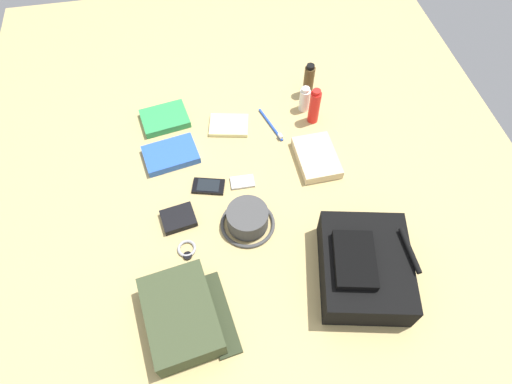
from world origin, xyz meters
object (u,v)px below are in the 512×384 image
(bucket_hat, at_px, (248,219))
(wristwatch, at_px, (187,249))
(toothpaste_tube, at_px, (305,99))
(folded_towel, at_px, (317,157))
(cell_phone, at_px, (209,186))
(media_player, at_px, (242,182))
(sunscreen_spray, at_px, (314,106))
(cologne_bottle, at_px, (309,80))
(toothbrush, at_px, (272,126))
(notepad, at_px, (229,125))
(toiletry_pouch, at_px, (183,316))
(wallet, at_px, (179,218))
(travel_guidebook, at_px, (171,155))
(paperback_novel, at_px, (165,119))
(backpack, at_px, (364,267))

(bucket_hat, distance_m, wristwatch, 0.22)
(bucket_hat, bearing_deg, toothpaste_tube, 147.09)
(folded_towel, bearing_deg, cell_phone, -83.58)
(toothpaste_tube, xyz_separation_m, media_player, (0.32, -0.30, -0.05))
(sunscreen_spray, bearing_deg, toothpaste_tube, -163.49)
(sunscreen_spray, bearing_deg, wristwatch, -48.74)
(cell_phone, bearing_deg, cologne_bottle, 130.54)
(toothbrush, relative_size, notepad, 1.19)
(cologne_bottle, distance_m, notepad, 0.37)
(sunscreen_spray, xyz_separation_m, cell_phone, (0.24, -0.45, -0.07))
(toiletry_pouch, relative_size, toothbrush, 1.66)
(toiletry_pouch, xyz_separation_m, wallet, (-0.34, 0.01, -0.03))
(sunscreen_spray, distance_m, wallet, 0.67)
(wristwatch, bearing_deg, media_player, 136.14)
(travel_guidebook, distance_m, wristwatch, 0.39)
(toiletry_pouch, relative_size, travel_guidebook, 1.38)
(paperback_novel, height_order, cell_phone, paperback_novel)
(backpack, height_order, travel_guidebook, backpack)
(backpack, height_order, toiletry_pouch, backpack)
(paperback_novel, bearing_deg, toothpaste_tube, 86.35)
(bucket_hat, xyz_separation_m, cell_phone, (-0.17, -0.11, -0.03))
(notepad, bearing_deg, cologne_bottle, 121.57)
(sunscreen_spray, bearing_deg, bucket_hat, -38.58)
(toothpaste_tube, bearing_deg, toiletry_pouch, -35.64)
(cell_phone, distance_m, folded_towel, 0.41)
(toiletry_pouch, relative_size, cell_phone, 2.38)
(backpack, distance_m, toiletry_pouch, 0.56)
(travel_guidebook, relative_size, folded_towel, 1.07)
(toiletry_pouch, bearing_deg, paperback_novel, -179.93)
(cologne_bottle, height_order, toothpaste_tube, cologne_bottle)
(sunscreen_spray, distance_m, wristwatch, 0.73)
(bucket_hat, bearing_deg, toothbrush, 157.66)
(toiletry_pouch, relative_size, folded_towel, 1.48)
(sunscreen_spray, bearing_deg, backpack, -1.72)
(sunscreen_spray, height_order, paperback_novel, sunscreen_spray)
(bucket_hat, distance_m, wallet, 0.23)
(travel_guidebook, bearing_deg, media_player, 55.64)
(paperback_novel, bearing_deg, toothbrush, 74.94)
(notepad, bearing_deg, cell_phone, -10.92)
(toothpaste_tube, height_order, travel_guidebook, toothpaste_tube)
(cologne_bottle, relative_size, notepad, 0.98)
(cologne_bottle, bearing_deg, toiletry_pouch, -34.60)
(toiletry_pouch, height_order, toothpaste_tube, toothpaste_tube)
(cell_phone, xyz_separation_m, media_player, (0.00, 0.12, -0.00))
(backpack, distance_m, notepad, 0.76)
(cologne_bottle, xyz_separation_m, folded_towel, (0.35, -0.05, -0.05))
(toiletry_pouch, height_order, cologne_bottle, cologne_bottle)
(cell_phone, distance_m, wallet, 0.16)
(toiletry_pouch, xyz_separation_m, sunscreen_spray, (-0.71, 0.57, 0.03))
(bucket_hat, bearing_deg, wristwatch, -74.49)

